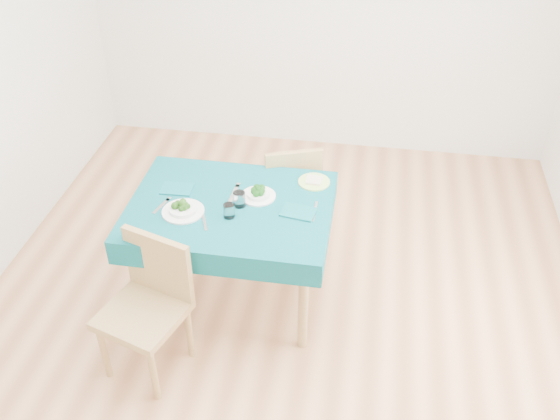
% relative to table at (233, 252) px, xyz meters
% --- Properties ---
extents(room_shell, '(4.02, 4.52, 2.73)m').
position_rel_table_xyz_m(room_shell, '(0.33, -0.13, 0.97)').
color(room_shell, '#AA6F47').
rests_on(room_shell, ground).
extents(table, '(1.22, 0.93, 0.76)m').
position_rel_table_xyz_m(table, '(0.00, 0.00, 0.00)').
color(table, '#074D55').
rests_on(table, ground).
extents(chair_near, '(0.55, 0.58, 1.07)m').
position_rel_table_xyz_m(chair_near, '(-0.37, -0.66, 0.16)').
color(chair_near, olive).
rests_on(chair_near, ground).
extents(chair_far, '(0.52, 0.54, 0.97)m').
position_rel_table_xyz_m(chair_far, '(0.26, 0.68, 0.11)').
color(chair_far, olive).
rests_on(chair_far, ground).
extents(bowl_near, '(0.25, 0.25, 0.08)m').
position_rel_table_xyz_m(bowl_near, '(-0.26, -0.12, 0.42)').
color(bowl_near, white).
rests_on(bowl_near, table).
extents(bowl_far, '(0.22, 0.22, 0.07)m').
position_rel_table_xyz_m(bowl_far, '(0.15, 0.11, 0.41)').
color(bowl_far, white).
rests_on(bowl_far, table).
extents(fork_near, '(0.07, 0.17, 0.00)m').
position_rel_table_xyz_m(fork_near, '(-0.41, -0.08, 0.38)').
color(fork_near, silver).
rests_on(fork_near, table).
extents(knife_near, '(0.09, 0.20, 0.00)m').
position_rel_table_xyz_m(knife_near, '(-0.11, -0.17, 0.38)').
color(knife_near, silver).
rests_on(knife_near, table).
extents(fork_far, '(0.04, 0.20, 0.00)m').
position_rel_table_xyz_m(fork_far, '(-0.00, 0.12, 0.38)').
color(fork_far, silver).
rests_on(fork_far, table).
extents(knife_far, '(0.02, 0.21, 0.00)m').
position_rel_table_xyz_m(knife_far, '(0.52, 0.01, 0.38)').
color(knife_far, silver).
rests_on(knife_far, table).
extents(napkin_near, '(0.20, 0.14, 0.01)m').
position_rel_table_xyz_m(napkin_near, '(-0.36, 0.10, 0.38)').
color(napkin_near, '#0B565E').
rests_on(napkin_near, table).
extents(napkin_far, '(0.22, 0.17, 0.01)m').
position_rel_table_xyz_m(napkin_far, '(0.42, -0.02, 0.38)').
color(napkin_far, '#0B565E').
rests_on(napkin_far, table).
extents(tumbler_center, '(0.07, 0.07, 0.09)m').
position_rel_table_xyz_m(tumbler_center, '(0.06, 0.00, 0.43)').
color(tumbler_center, white).
rests_on(tumbler_center, table).
extents(tumbler_side, '(0.07, 0.07, 0.09)m').
position_rel_table_xyz_m(tumbler_side, '(0.02, -0.12, 0.42)').
color(tumbler_side, white).
rests_on(tumbler_side, table).
extents(side_plate, '(0.20, 0.20, 0.01)m').
position_rel_table_xyz_m(side_plate, '(0.48, 0.32, 0.38)').
color(side_plate, '#BEE570').
rests_on(side_plate, table).
extents(bread_slice, '(0.10, 0.10, 0.01)m').
position_rel_table_xyz_m(bread_slice, '(0.48, 0.32, 0.40)').
color(bread_slice, beige).
rests_on(bread_slice, side_plate).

